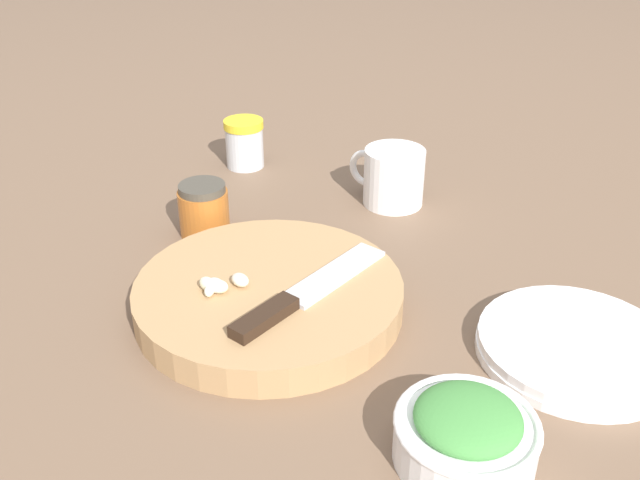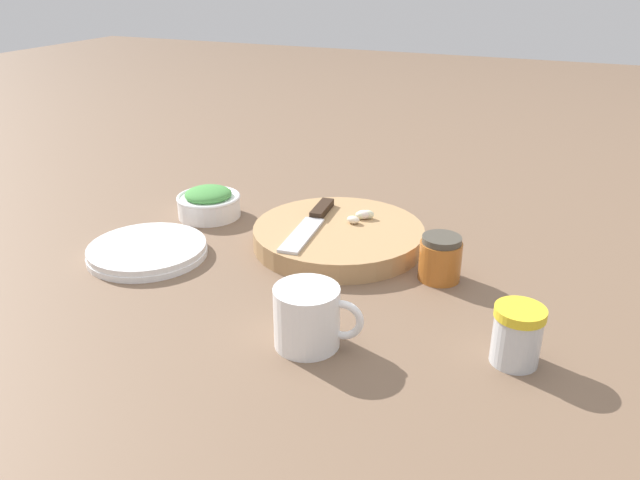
# 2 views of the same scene
# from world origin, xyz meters

# --- Properties ---
(ground_plane) EXTENTS (5.00, 5.00, 0.00)m
(ground_plane) POSITION_xyz_m (0.00, 0.00, 0.00)
(ground_plane) COLOR brown
(cutting_board) EXTENTS (0.29, 0.29, 0.03)m
(cutting_board) POSITION_xyz_m (-0.00, -0.12, 0.02)
(cutting_board) COLOR tan
(cutting_board) RESTS_ON ground_plane
(chef_knife) EXTENTS (0.05, 0.22, 0.01)m
(chef_knife) POSITION_xyz_m (0.05, -0.11, 0.04)
(chef_knife) COLOR black
(chef_knife) RESTS_ON cutting_board
(garlic_cloves) EXTENTS (0.04, 0.05, 0.02)m
(garlic_cloves) POSITION_xyz_m (-0.02, -0.16, 0.04)
(garlic_cloves) COLOR #E6E8C3
(garlic_cloves) RESTS_ON cutting_board
(herb_bowl) EXTENTS (0.12, 0.12, 0.06)m
(herb_bowl) POSITION_xyz_m (0.28, -0.15, 0.03)
(herb_bowl) COLOR white
(herb_bowl) RESTS_ON ground_plane
(spice_jar) EXTENTS (0.06, 0.06, 0.08)m
(spice_jar) POSITION_xyz_m (-0.32, 0.11, 0.04)
(spice_jar) COLOR silver
(spice_jar) RESTS_ON ground_plane
(coffee_mug) EXTENTS (0.11, 0.08, 0.08)m
(coffee_mug) POSITION_xyz_m (-0.08, 0.18, 0.04)
(coffee_mug) COLOR white
(coffee_mug) RESTS_ON ground_plane
(plate_stack) EXTENTS (0.20, 0.20, 0.02)m
(plate_stack) POSITION_xyz_m (0.27, 0.05, 0.01)
(plate_stack) COLOR white
(plate_stack) RESTS_ON ground_plane
(honey_jar) EXTENTS (0.06, 0.06, 0.07)m
(honey_jar) POSITION_xyz_m (-0.19, -0.07, 0.03)
(honey_jar) COLOR #B26023
(honey_jar) RESTS_ON ground_plane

